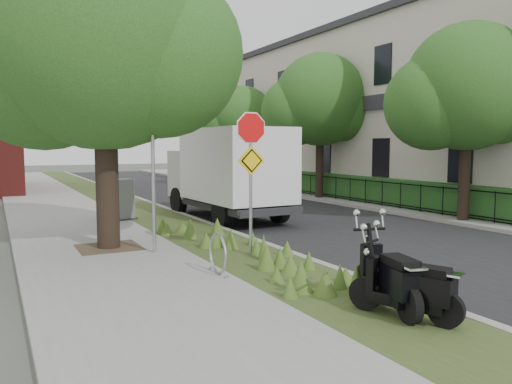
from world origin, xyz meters
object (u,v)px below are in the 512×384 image
at_px(box_truck, 229,169).
at_px(scooter_far, 393,285).
at_px(scooter_near, 417,294).
at_px(sign_assembly, 251,153).
at_px(utility_cabinet, 119,200).

bearing_deg(box_truck, scooter_far, -101.69).
relative_size(scooter_near, scooter_far, 0.88).
bearing_deg(scooter_far, sign_assembly, 90.20).
relative_size(sign_assembly, utility_cabinet, 2.48).
xyz_separation_m(sign_assembly, utility_cabinet, (-1.40, 6.58, -1.58)).
relative_size(sign_assembly, scooter_far, 1.85).
bearing_deg(box_truck, sign_assembly, -110.14).
height_order(scooter_near, box_truck, box_truck).
xyz_separation_m(sign_assembly, scooter_far, (0.02, -4.36, -1.80)).
distance_m(scooter_near, box_truck, 10.75).
bearing_deg(utility_cabinet, sign_assembly, -77.99).
height_order(scooter_near, utility_cabinet, utility_cabinet).
distance_m(scooter_far, box_truck, 10.38).
distance_m(scooter_near, utility_cabinet, 11.43).
bearing_deg(scooter_far, utility_cabinet, 97.37).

